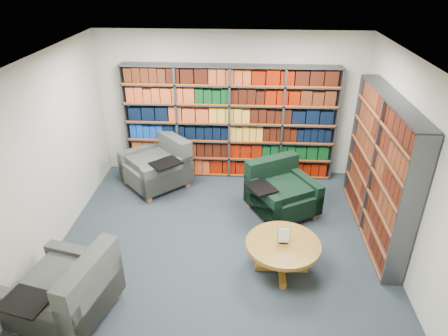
# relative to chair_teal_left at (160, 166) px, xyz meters

# --- Properties ---
(room_shell) EXTENTS (5.02, 5.02, 2.82)m
(room_shell) POSITION_rel_chair_teal_left_xyz_m (1.30, -1.87, 1.02)
(room_shell) COLOR black
(room_shell) RESTS_ON ground
(bookshelf_back) EXTENTS (4.00, 0.28, 2.20)m
(bookshelf_back) POSITION_rel_chair_teal_left_xyz_m (1.30, 0.48, 0.72)
(bookshelf_back) COLOR #47494F
(bookshelf_back) RESTS_ON ground
(bookshelf_right) EXTENTS (0.28, 2.50, 2.20)m
(bookshelf_right) POSITION_rel_chair_teal_left_xyz_m (3.64, -1.27, 0.72)
(bookshelf_right) COLOR #47494F
(bookshelf_right) RESTS_ON ground
(chair_teal_left) EXTENTS (1.46, 1.46, 0.94)m
(chair_teal_left) POSITION_rel_chair_teal_left_xyz_m (0.00, 0.00, 0.00)
(chair_teal_left) COLOR #031532
(chair_teal_left) RESTS_ON ground
(chair_green_right) EXTENTS (1.33, 1.33, 0.89)m
(chair_green_right) POSITION_rel_chair_teal_left_xyz_m (2.23, -0.78, -0.02)
(chair_green_right) COLOR black
(chair_green_right) RESTS_ON ground
(chair_teal_front) EXTENTS (1.23, 1.32, 0.93)m
(chair_teal_front) POSITION_rel_chair_teal_left_xyz_m (-0.40, -3.29, -0.00)
(chair_teal_front) COLOR #031532
(chair_teal_front) RESTS_ON ground
(coffee_table) EXTENTS (1.02, 1.02, 0.72)m
(coffee_table) POSITION_rel_chair_teal_left_xyz_m (2.18, -2.32, 0.01)
(coffee_table) COLOR #895D1C
(coffee_table) RESTS_ON ground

